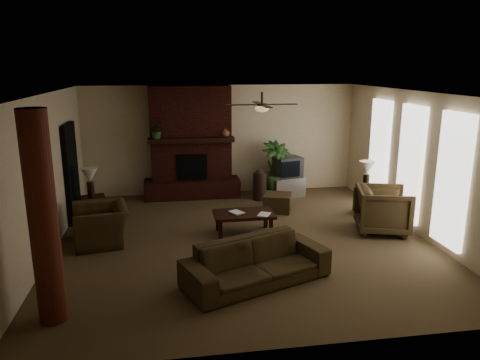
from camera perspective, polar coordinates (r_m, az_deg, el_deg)
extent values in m
plane|color=brown|center=(8.89, 0.41, -7.52)|extent=(7.00, 7.00, 0.00)
plane|color=silver|center=(8.27, 0.44, 10.81)|extent=(7.00, 7.00, 0.00)
plane|color=beige|center=(11.87, -2.34, 5.05)|extent=(7.00, 0.00, 7.00)
plane|color=beige|center=(5.19, 6.78, -7.28)|extent=(7.00, 0.00, 7.00)
plane|color=beige|center=(8.63, -23.16, 0.39)|extent=(0.00, 7.00, 7.00)
plane|color=beige|center=(9.66, 21.37, 1.94)|extent=(0.00, 7.00, 7.00)
cube|color=#421811|center=(11.56, -6.15, 4.73)|extent=(2.00, 0.50, 2.80)
cube|color=#421811|center=(11.71, -5.97, -1.03)|extent=(2.40, 0.70, 0.45)
cube|color=black|center=(11.42, -6.01, 1.65)|extent=(0.75, 0.04, 0.65)
cube|color=black|center=(11.27, -6.09, 5.00)|extent=(2.10, 0.28, 0.12)
cube|color=white|center=(11.03, 17.01, 3.46)|extent=(0.08, 0.85, 2.35)
cube|color=white|center=(9.82, 20.52, 1.90)|extent=(0.08, 0.85, 2.35)
cube|color=white|center=(8.66, 24.98, -0.09)|extent=(0.08, 0.85, 2.35)
cylinder|color=#602618|center=(6.25, -23.42, -4.62)|extent=(0.36, 0.36, 2.80)
cube|color=black|center=(10.40, -20.34, 0.88)|extent=(0.10, 1.00, 2.10)
cylinder|color=black|center=(8.64, 2.77, 10.15)|extent=(0.04, 0.04, 0.24)
cylinder|color=black|center=(8.65, 2.76, 9.35)|extent=(0.20, 0.20, 0.06)
ellipsoid|color=#F2BF72|center=(8.66, 2.75, 8.96)|extent=(0.26, 0.26, 0.14)
cube|color=black|center=(8.74, 5.36, 9.42)|extent=(0.55, 0.12, 0.01)
cube|color=black|center=(8.58, 0.11, 9.40)|extent=(0.55, 0.12, 0.01)
cube|color=black|center=(9.04, 2.24, 9.63)|extent=(0.12, 0.55, 0.01)
cube|color=black|center=(8.26, 3.33, 9.19)|extent=(0.12, 0.55, 0.01)
imported|color=#41321B|center=(7.10, 2.07, -9.43)|extent=(2.37, 1.46, 0.89)
imported|color=#41321B|center=(9.01, -17.10, -4.60)|extent=(0.92, 1.22, 0.97)
imported|color=#41321B|center=(9.59, 17.50, -3.34)|extent=(1.16, 1.20, 1.02)
cube|color=black|center=(9.11, 0.48, -4.29)|extent=(1.20, 0.70, 0.06)
cube|color=black|center=(8.88, -2.46, -6.27)|extent=(0.07, 0.07, 0.37)
cube|color=black|center=(9.04, 3.89, -5.92)|extent=(0.07, 0.07, 0.37)
cube|color=black|center=(9.35, -2.81, -5.21)|extent=(0.07, 0.07, 0.37)
cube|color=black|center=(9.50, 3.22, -4.89)|extent=(0.07, 0.07, 0.37)
cube|color=#41321B|center=(10.57, 4.73, -2.83)|extent=(0.77, 0.77, 0.40)
cube|color=#B8B8BA|center=(11.75, 5.84, -0.85)|extent=(0.95, 0.71, 0.50)
cube|color=#323234|center=(11.68, 6.00, 1.63)|extent=(0.75, 0.64, 0.52)
cube|color=black|center=(11.43, 6.34, 1.34)|extent=(0.51, 0.15, 0.40)
cylinder|color=#33221C|center=(11.39, 2.50, -0.76)|extent=(0.34, 0.34, 0.70)
sphere|color=#33221C|center=(11.33, 2.51, 0.47)|extent=(0.34, 0.34, 0.34)
imported|color=#2B5120|center=(11.75, 4.44, -0.09)|extent=(1.24, 1.60, 0.79)
cube|color=black|center=(10.30, -17.82, -3.52)|extent=(0.61, 0.61, 0.55)
cylinder|color=black|center=(10.14, -18.17, -1.17)|extent=(0.17, 0.17, 0.35)
cone|color=white|center=(10.06, -18.31, 0.62)|extent=(0.44, 0.44, 0.30)
cube|color=black|center=(10.76, 15.69, -2.60)|extent=(0.51, 0.51, 0.55)
cylinder|color=black|center=(10.67, 15.50, -0.22)|extent=(0.15, 0.15, 0.35)
cone|color=white|center=(10.60, 15.62, 1.48)|extent=(0.39, 0.39, 0.30)
imported|color=#2B5120|center=(11.18, -10.34, 5.93)|extent=(0.46, 0.49, 0.33)
imported|color=brown|center=(11.36, -1.86, 6.01)|extent=(0.26, 0.26, 0.22)
imported|color=#999999|center=(8.97, -0.99, -3.41)|extent=(0.20, 0.13, 0.29)
imported|color=#999999|center=(8.95, 2.39, -3.46)|extent=(0.20, 0.12, 0.29)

